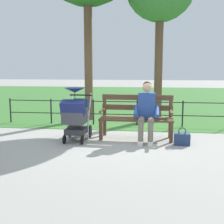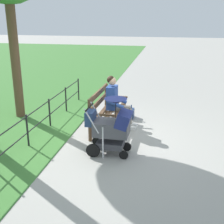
{
  "view_description": "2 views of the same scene",
  "coord_description": "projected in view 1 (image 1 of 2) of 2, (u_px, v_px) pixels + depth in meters",
  "views": [
    {
      "loc": [
        -0.89,
        6.25,
        1.58
      ],
      "look_at": [
        -0.13,
        0.23,
        0.63
      ],
      "focal_mm": 46.47,
      "sensor_mm": 36.0,
      "label": 1
    },
    {
      "loc": [
        6.03,
        1.34,
        2.7
      ],
      "look_at": [
        0.0,
        0.17,
        0.67
      ],
      "focal_mm": 48.45,
      "sensor_mm": 36.0,
      "label": 2
    }
  ],
  "objects": [
    {
      "name": "park_bench",
      "position": [
        137.0,
        115.0,
        6.43
      ],
      "size": [
        1.61,
        0.64,
        0.96
      ],
      "color": "brown",
      "rests_on": "ground"
    },
    {
      "name": "handbag",
      "position": [
        182.0,
        139.0,
        5.89
      ],
      "size": [
        0.32,
        0.14,
        0.37
      ],
      "color": "navy",
      "rests_on": "ground"
    },
    {
      "name": "park_fence",
      "position": [
        115.0,
        110.0,
        7.9
      ],
      "size": [
        6.07,
        0.04,
        0.7
      ],
      "color": "black",
      "rests_on": "ground"
    },
    {
      "name": "stroller",
      "position": [
        76.0,
        114.0,
        6.18
      ],
      "size": [
        0.52,
        0.9,
        1.15
      ],
      "color": "black",
      "rests_on": "ground"
    },
    {
      "name": "grass_lawn",
      "position": [
        131.0,
        98.0,
        15.11
      ],
      "size": [
        40.0,
        16.0,
        0.01
      ],
      "primitive_type": "cube",
      "color": "#3D7533",
      "rests_on": "ground"
    },
    {
      "name": "ground_plane",
      "position": [
        107.0,
        138.0,
        6.48
      ],
      "size": [
        60.0,
        60.0,
        0.0
      ],
      "primitive_type": "plane",
      "color": "#9E9B93"
    },
    {
      "name": "person_on_bench",
      "position": [
        147.0,
        110.0,
        6.16
      ],
      "size": [
        0.54,
        0.74,
        1.28
      ],
      "color": "slate",
      "rests_on": "ground"
    }
  ]
}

